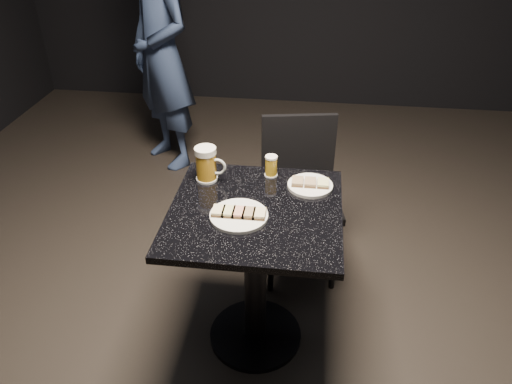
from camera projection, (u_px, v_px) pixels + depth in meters
The scene contains 10 objects.
floor at pixel (255, 336), 2.43m from camera, with size 6.00×6.00×0.00m, color black.
plate_large at pixel (239, 216), 1.97m from camera, with size 0.23×0.23×0.01m, color white.
plate_small at pixel (310, 186), 2.16m from camera, with size 0.20×0.20×0.01m, color white.
patron at pixel (162, 55), 3.49m from camera, with size 0.60×0.40×1.66m, color navy.
table at pixel (255, 255), 2.15m from camera, with size 0.70×0.70×0.75m.
beer_mug at pixel (207, 164), 2.17m from camera, with size 0.14×0.10×0.16m.
beer_tumbler at pixel (271, 166), 2.22m from camera, with size 0.06×0.06×0.10m.
chair at pixel (300, 188), 2.63m from camera, with size 0.45×0.45×0.87m.
canapes_on_plate_large at pixel (239, 212), 1.96m from camera, with size 0.21×0.07×0.02m.
canapes_on_plate_small at pixel (310, 182), 2.15m from camera, with size 0.16×0.07×0.02m.
Camera 1 is at (0.21, -1.65, 1.90)m, focal length 35.00 mm.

